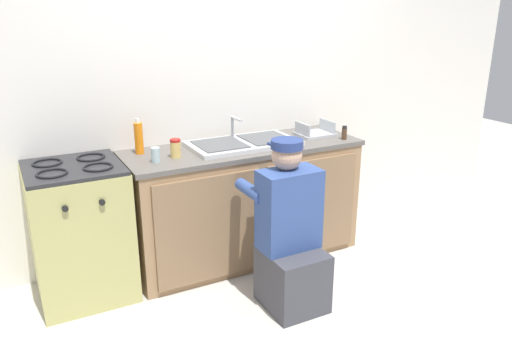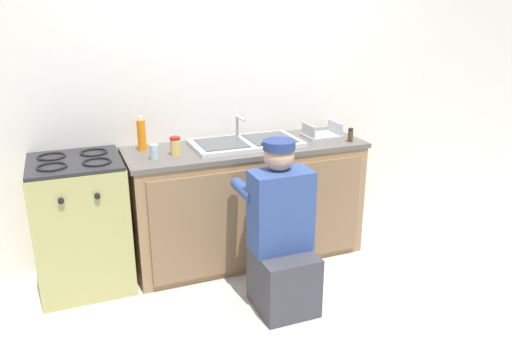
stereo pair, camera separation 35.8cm
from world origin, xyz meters
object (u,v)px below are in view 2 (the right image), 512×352
condiment_jar (175,146)px  sink_double_basin (246,143)px  stove_range (82,223)px  water_glass (154,152)px  dish_rack_tray (322,134)px  spice_bottle_pepper (350,135)px  soap_bottle_orange (142,135)px  plumber_person (282,241)px

condiment_jar → sink_double_basin: bearing=6.4°
stove_range → condiment_jar: (0.67, -0.06, 0.50)m
water_glass → condiment_jar: (0.15, 0.04, 0.01)m
sink_double_basin → dish_rack_tray: bearing=0.7°
spice_bottle_pepper → dish_rack_tray: bearing=121.6°
sink_double_basin → dish_rack_tray: sink_double_basin is taller
stove_range → soap_bottle_orange: bearing=17.2°
plumber_person → water_glass: size_ratio=11.04×
soap_bottle_orange → plumber_person: bearing=-52.4°
condiment_jar → dish_rack_tray: bearing=3.3°
stove_range → plumber_person: bearing=-32.8°
water_glass → spice_bottle_pepper: (1.47, -0.10, 0.00)m
condiment_jar → soap_bottle_orange: soap_bottle_orange is taller
water_glass → dish_rack_tray: dish_rack_tray is taller
spice_bottle_pepper → condiment_jar: bearing=173.9°
spice_bottle_pepper → plumber_person: bearing=-146.0°
sink_double_basin → spice_bottle_pepper: bearing=-14.7°
water_glass → spice_bottle_pepper: size_ratio=0.95×
plumber_person → soap_bottle_orange: bearing=127.6°
sink_double_basin → condiment_jar: 0.55m
condiment_jar → soap_bottle_orange: (-0.19, 0.21, 0.05)m
sink_double_basin → dish_rack_tray: 0.64m
stove_range → spice_bottle_pepper: bearing=-5.8°
sink_double_basin → water_glass: sink_double_basin is taller
stove_range → dish_rack_tray: 1.91m
sink_double_basin → soap_bottle_orange: (-0.74, 0.14, 0.09)m
stove_range → condiment_jar: condiment_jar is taller
sink_double_basin → stove_range: size_ratio=0.86×
sink_double_basin → spice_bottle_pepper: sink_double_basin is taller
stove_range → dish_rack_tray: bearing=0.3°
water_glass → stove_range: bearing=168.7°
condiment_jar → soap_bottle_orange: 0.29m
plumber_person → water_glass: 1.04m
sink_double_basin → soap_bottle_orange: 0.76m
stove_range → water_glass: bearing=-11.3°
sink_double_basin → plumber_person: (-0.05, -0.75, -0.45)m
soap_bottle_orange → stove_range: bearing=-162.8°
water_glass → dish_rack_tray: 1.34m
plumber_person → stove_range: bearing=147.2°
sink_double_basin → condiment_jar: (-0.54, -0.06, 0.05)m
condiment_jar → spice_bottle_pepper: 1.32m
spice_bottle_pepper → sink_double_basin: bearing=165.3°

